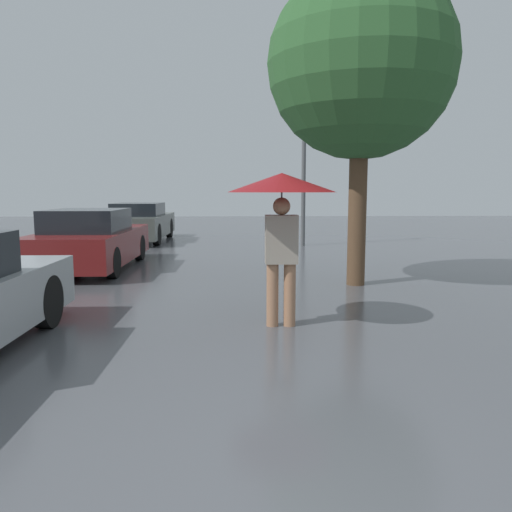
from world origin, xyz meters
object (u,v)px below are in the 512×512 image
at_px(parked_car_middle, 90,241).
at_px(street_lamp, 304,143).
at_px(pedestrian, 282,197).
at_px(parked_car_farthest, 140,223).
at_px(tree, 361,65).

relative_size(parked_car_middle, street_lamp, 0.85).
xyz_separation_m(pedestrian, parked_car_middle, (-3.62, 4.61, -0.97)).
distance_m(pedestrian, parked_car_middle, 5.94).
relative_size(parked_car_middle, parked_car_farthest, 0.93).
xyz_separation_m(parked_car_middle, parked_car_farthest, (-0.10, 5.77, 0.01)).
relative_size(pedestrian, tree, 0.35).
xyz_separation_m(pedestrian, parked_car_farthest, (-3.73, 10.38, -0.95)).
height_order(pedestrian, tree, tree).
relative_size(pedestrian, parked_car_farthest, 0.43).
height_order(parked_car_middle, tree, tree).
distance_m(parked_car_middle, parked_car_farthest, 5.77).
bearing_deg(street_lamp, parked_car_farthest, 163.93).
bearing_deg(tree, parked_car_farthest, 124.11).
bearing_deg(parked_car_middle, street_lamp, 40.60).
bearing_deg(parked_car_farthest, tree, -55.89).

